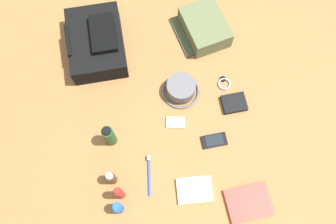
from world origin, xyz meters
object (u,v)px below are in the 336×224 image
(sunscreen_spray, at_px, (120,193))
(notepad, at_px, (194,190))
(bucket_hat, at_px, (181,89))
(media_player, at_px, (176,122))
(backpack, at_px, (97,43))
(cell_phone, at_px, (214,141))
(paperback_novel, at_px, (248,202))
(toothbrush, at_px, (149,173))
(cologne_bottle, at_px, (111,178))
(wallet, at_px, (234,103))
(wristwatch, at_px, (224,83))
(deodorant_spray, at_px, (118,208))
(shampoo_bottle, at_px, (109,136))
(toiletry_pouch, at_px, (204,28))

(sunscreen_spray, bearing_deg, notepad, -98.31)
(bucket_hat, distance_m, media_player, 0.16)
(backpack, distance_m, bucket_hat, 0.46)
(cell_phone, bearing_deg, backpack, 37.38)
(backpack, xyz_separation_m, paperback_novel, (-0.87, -0.51, -0.05))
(paperback_novel, relative_size, cell_phone, 1.65)
(sunscreen_spray, height_order, toothbrush, sunscreen_spray)
(cologne_bottle, xyz_separation_m, notepad, (-0.12, -0.34, -0.05))
(toothbrush, bearing_deg, backpack, 10.67)
(paperback_novel, bearing_deg, wallet, -7.69)
(backpack, distance_m, wristwatch, 0.64)
(backpack, xyz_separation_m, wallet, (-0.42, -0.57, -0.05))
(deodorant_spray, distance_m, sunscreen_spray, 0.06)
(sunscreen_spray, distance_m, toothbrush, 0.16)
(sunscreen_spray, height_order, media_player, sunscreen_spray)
(cell_phone, xyz_separation_m, wallet, (0.15, -0.13, 0.01))
(toothbrush, bearing_deg, shampoo_bottle, 37.03)
(cell_phone, bearing_deg, cologne_bottle, 99.18)
(shampoo_bottle, bearing_deg, bucket_hat, -64.92)
(shampoo_bottle, distance_m, wristwatch, 0.59)
(paperback_novel, height_order, wallet, wallet)
(deodorant_spray, relative_size, shampoo_bottle, 0.69)
(toiletry_pouch, xyz_separation_m, deodorant_spray, (-0.76, 0.55, 0.01))
(bucket_hat, height_order, deodorant_spray, deodorant_spray)
(cologne_bottle, bearing_deg, shampoo_bottle, -7.66)
(shampoo_bottle, xyz_separation_m, media_player, (0.02, -0.30, -0.07))
(paperback_novel, bearing_deg, backpack, 30.55)
(paperback_novel, bearing_deg, cell_phone, 14.10)
(toiletry_pouch, height_order, paperback_novel, toiletry_pouch)
(backpack, bearing_deg, shampoo_bottle, 178.53)
(wallet, bearing_deg, notepad, 142.90)
(bucket_hat, bearing_deg, cologne_bottle, 132.05)
(backpack, relative_size, sunscreen_spray, 2.40)
(deodorant_spray, xyz_separation_m, wallet, (0.36, -0.60, -0.04))
(backpack, relative_size, deodorant_spray, 3.32)
(media_player, relative_size, toothbrush, 0.53)
(media_player, bearing_deg, shampoo_bottle, 94.04)
(toothbrush, bearing_deg, notepad, -122.91)
(toiletry_pouch, relative_size, cell_phone, 2.40)
(bucket_hat, distance_m, cologne_bottle, 0.51)
(wallet, bearing_deg, paperback_novel, 173.33)
(wallet, bearing_deg, toiletry_pouch, 7.83)
(paperback_novel, xyz_separation_m, cell_phone, (0.29, 0.07, -0.00))
(bucket_hat, bearing_deg, wallet, -116.42)
(deodorant_spray, relative_size, cell_phone, 0.98)
(backpack, distance_m, cologne_bottle, 0.65)
(sunscreen_spray, distance_m, wristwatch, 0.70)
(cologne_bottle, distance_m, wristwatch, 0.68)
(toiletry_pouch, relative_size, shampoo_bottle, 1.69)
(cell_phone, bearing_deg, deodorant_spray, 113.54)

